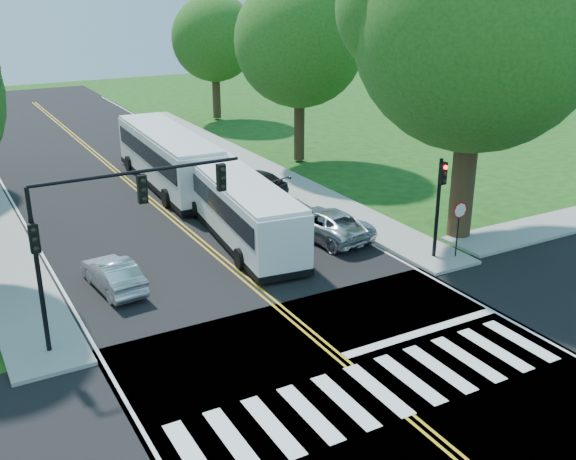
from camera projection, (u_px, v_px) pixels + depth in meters
ground at (368, 382)px, 20.67m from camera, size 140.00×140.00×0.00m
road at (167, 214)px, 35.37m from camera, size 14.00×96.00×0.01m
cross_road at (368, 382)px, 20.67m from camera, size 60.00×12.00×0.01m
center_line at (144, 194)px, 38.63m from camera, size 0.36×70.00×0.01m
edge_line_w at (19, 213)px, 35.52m from camera, size 0.12×70.00×0.01m
edge_line_e at (250, 178)px, 41.75m from camera, size 0.12×70.00×0.01m
crosswalk at (378, 390)px, 20.26m from camera, size 12.60×3.00×0.01m
stop_bar at (423, 332)px, 23.57m from camera, size 6.60×0.40×0.01m
sidewalk_ne at (250, 163)px, 44.86m from camera, size 2.60×40.00×0.15m
tree_ne_big at (478, 28)px, 28.87m from camera, size 10.80×10.80×14.91m
tree_east_mid at (300, 41)px, 42.78m from camera, size 8.40×8.40×11.93m
tree_east_far at (214, 39)px, 56.65m from camera, size 7.20×7.20×10.34m
signal_nw at (109, 218)px, 21.70m from camera, size 7.15×0.46×5.66m
signal_ne at (440, 195)px, 28.64m from camera, size 0.30×0.46×4.40m
stop_sign at (459, 216)px, 28.96m from camera, size 0.76×0.08×2.53m
bus_lead at (240, 207)px, 31.60m from camera, size 3.66×11.49×2.92m
bus_follow at (168, 157)px, 39.66m from camera, size 3.47×12.74×3.27m
hatchback at (113, 274)px, 26.58m from camera, size 1.74×4.03×1.29m
suv at (325, 223)px, 31.91m from camera, size 3.05×5.40×1.42m
dark_sedan at (254, 182)px, 38.60m from camera, size 3.04×4.86×1.31m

